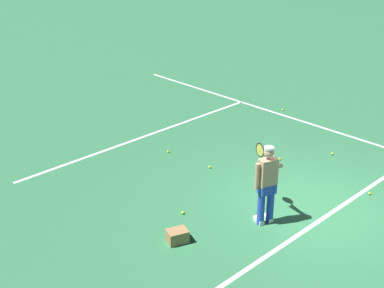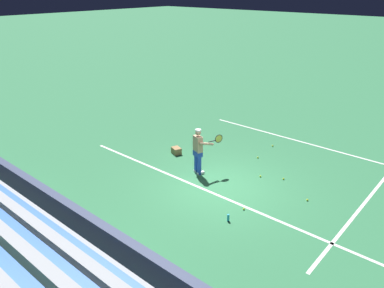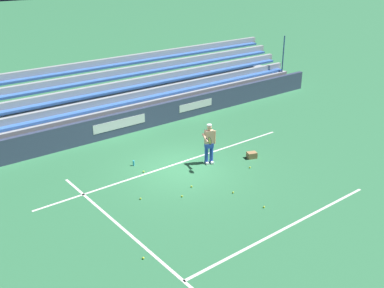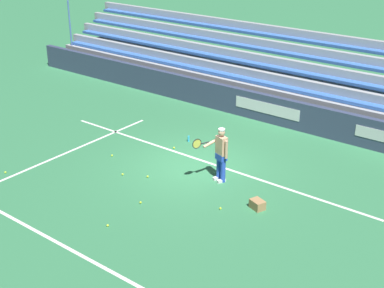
{
  "view_description": "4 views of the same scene",
  "coord_description": "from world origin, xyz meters",
  "views": [
    {
      "loc": [
        -8.89,
        -5.45,
        6.0
      ],
      "look_at": [
        -1.67,
        1.94,
        1.4
      ],
      "focal_mm": 50.0,
      "sensor_mm": 36.0,
      "label": 1
    },
    {
      "loc": [
        6.57,
        -9.1,
        6.38
      ],
      "look_at": [
        -0.97,
        -0.33,
        1.42
      ],
      "focal_mm": 35.0,
      "sensor_mm": 36.0,
      "label": 2
    },
    {
      "loc": [
        9.88,
        13.15,
        7.97
      ],
      "look_at": [
        0.22,
        0.94,
        1.45
      ],
      "focal_mm": 42.0,
      "sensor_mm": 36.0,
      "label": 3
    },
    {
      "loc": [
        -9.39,
        12.31,
        7.7
      ],
      "look_at": [
        -0.71,
        1.06,
        1.37
      ],
      "focal_mm": 50.0,
      "sensor_mm": 36.0,
      "label": 4
    }
  ],
  "objects": [
    {
      "name": "tennis_ball_by_box",
      "position": [
        0.69,
        1.5,
        0.03
      ],
      "size": [
        0.07,
        0.07,
        0.07
      ],
      "primitive_type": "sphere",
      "color": "#CCE533",
      "rests_on": "ground"
    },
    {
      "name": "court_sideline_white",
      "position": [
        4.11,
        4.0,
        0.0
      ],
      "size": [
        0.1,
        12.0,
        0.01
      ],
      "primitive_type": "cube",
      "color": "white",
      "rests_on": "ground"
    },
    {
      "name": "tennis_ball_on_baseline",
      "position": [
        -0.21,
        2.8,
        0.03
      ],
      "size": [
        0.07,
        0.07,
        0.07
      ],
      "primitive_type": "sphere",
      "color": "#CCE533",
      "rests_on": "ground"
    },
    {
      "name": "ball_box_cardboard",
      "position": [
        -2.97,
        1.02,
        0.13
      ],
      "size": [
        0.48,
        0.42,
        0.26
      ],
      "primitive_type": "cube",
      "rotation": [
        0.0,
        0.0,
        -0.36
      ],
      "color": "#A87F51",
      "rests_on": "ground"
    },
    {
      "name": "ground_plane",
      "position": [
        0.0,
        0.0,
        0.0
      ],
      "size": [
        160.0,
        160.0,
        0.0
      ],
      "primitive_type": "plane",
      "color": "#337A4C"
    },
    {
      "name": "court_baseline_white",
      "position": [
        0.0,
        -0.5,
        0.0
      ],
      "size": [
        12.0,
        0.1,
        0.01
      ],
      "primitive_type": "cube",
      "color": "white",
      "rests_on": "ground"
    },
    {
      "name": "tennis_ball_far_left",
      "position": [
        1.42,
        -0.67,
        0.03
      ],
      "size": [
        0.07,
        0.07,
        0.07
      ],
      "primitive_type": "sphere",
      "color": "#CCE533",
      "rests_on": "ground"
    },
    {
      "name": "court_service_line_white",
      "position": [
        0.0,
        5.5,
        0.0
      ],
      "size": [
        8.22,
        0.1,
        0.01
      ],
      "primitive_type": "cube",
      "color": "white",
      "rests_on": "ground"
    },
    {
      "name": "tennis_ball_stray_back",
      "position": [
        2.68,
        1.09,
        0.03
      ],
      "size": [
        0.07,
        0.07,
        0.07
      ],
      "primitive_type": "sphere",
      "color": "#CCE533",
      "rests_on": "ground"
    },
    {
      "name": "tennis_player",
      "position": [
        -1.19,
        0.28,
        0.89
      ],
      "size": [
        0.81,
        0.93,
        1.71
      ],
      "color": "blue",
      "rests_on": "ground"
    },
    {
      "name": "back_wall_sponsor_board",
      "position": [
        -0.01,
        -4.85,
        0.55
      ],
      "size": [
        26.67,
        0.25,
        1.1
      ],
      "color": "#384260",
      "rests_on": "ground"
    },
    {
      "name": "tennis_ball_midcourt",
      "position": [
        -0.34,
        4.21,
        0.03
      ],
      "size": [
        0.07,
        0.07,
        0.07
      ],
      "primitive_type": "sphere",
      "color": "#CCE533",
      "rests_on": "ground"
    },
    {
      "name": "bleacher_stand",
      "position": [
        0.0,
        -7.08,
        0.76
      ],
      "size": [
        25.34,
        3.2,
        3.4
      ],
      "color": "#9EA3A8",
      "rests_on": "ground"
    },
    {
      "name": "tennis_ball_far_right",
      "position": [
        1.42,
        1.86,
        0.03
      ],
      "size": [
        0.07,
        0.07,
        0.07
      ],
      "primitive_type": "sphere",
      "color": "#CCE533",
      "rests_on": "ground"
    },
    {
      "name": "water_bottle",
      "position": [
        1.39,
        -1.46,
        0.11
      ],
      "size": [
        0.07,
        0.07,
        0.22
      ],
      "primitive_type": "cylinder",
      "color": "#33B2E5",
      "rests_on": "ground"
    },
    {
      "name": "tennis_ball_near_player",
      "position": [
        -2.19,
        1.69,
        0.03
      ],
      "size": [
        0.07,
        0.07,
        0.07
      ],
      "primitive_type": "sphere",
      "color": "#CCE533",
      "rests_on": "ground"
    }
  ]
}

